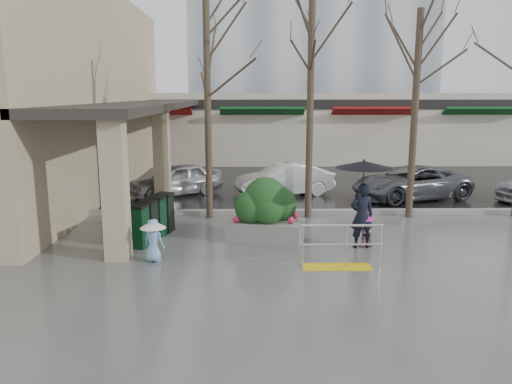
{
  "coord_description": "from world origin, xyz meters",
  "views": [
    {
      "loc": [
        -0.73,
        -12.17,
        3.95
      ],
      "look_at": [
        -0.53,
        1.25,
        1.3
      ],
      "focal_mm": 35.0,
      "sensor_mm": 36.0,
      "label": 1
    }
  ],
  "objects_px": {
    "planter": "(266,210)",
    "child_blue": "(153,236)",
    "news_boxes": "(152,219)",
    "tree_midwest": "(311,51)",
    "car_a": "(176,180)",
    "woman": "(363,192)",
    "tree_mideast": "(418,64)",
    "tree_west": "(207,56)",
    "car_c": "(411,183)",
    "child_pink": "(364,225)",
    "car_b": "(284,180)",
    "handrail": "(339,252)"
  },
  "relations": [
    {
      "from": "child_blue",
      "to": "car_a",
      "type": "height_order",
      "value": "car_a"
    },
    {
      "from": "woman",
      "to": "planter",
      "type": "distance_m",
      "value": 2.64
    },
    {
      "from": "child_blue",
      "to": "car_b",
      "type": "distance_m",
      "value": 8.69
    },
    {
      "from": "tree_midwest",
      "to": "woman",
      "type": "height_order",
      "value": "tree_midwest"
    },
    {
      "from": "tree_midwest",
      "to": "child_pink",
      "type": "distance_m",
      "value": 5.76
    },
    {
      "from": "tree_midwest",
      "to": "child_pink",
      "type": "xyz_separation_m",
      "value": [
        1.09,
        -3.2,
        -4.66
      ]
    },
    {
      "from": "planter",
      "to": "woman",
      "type": "bearing_deg",
      "value": -15.73
    },
    {
      "from": "woman",
      "to": "tree_west",
      "type": "bearing_deg",
      "value": -44.48
    },
    {
      "from": "woman",
      "to": "car_c",
      "type": "relative_size",
      "value": 0.51
    },
    {
      "from": "car_a",
      "to": "car_c",
      "type": "relative_size",
      "value": 0.82
    },
    {
      "from": "child_blue",
      "to": "news_boxes",
      "type": "distance_m",
      "value": 1.94
    },
    {
      "from": "tree_west",
      "to": "child_blue",
      "type": "xyz_separation_m",
      "value": [
        -1.0,
        -4.33,
        -4.45
      ]
    },
    {
      "from": "child_blue",
      "to": "car_b",
      "type": "relative_size",
      "value": 0.28
    },
    {
      "from": "planter",
      "to": "tree_mideast",
      "type": "bearing_deg",
      "value": 28.62
    },
    {
      "from": "tree_west",
      "to": "news_boxes",
      "type": "xyz_separation_m",
      "value": [
        -1.39,
        -2.43,
        -4.51
      ]
    },
    {
      "from": "car_a",
      "to": "tree_mideast",
      "type": "bearing_deg",
      "value": 33.1
    },
    {
      "from": "tree_midwest",
      "to": "woman",
      "type": "relative_size",
      "value": 3.01
    },
    {
      "from": "planter",
      "to": "tree_midwest",
      "type": "bearing_deg",
      "value": 60.59
    },
    {
      "from": "child_blue",
      "to": "news_boxes",
      "type": "xyz_separation_m",
      "value": [
        -0.39,
        1.9,
        -0.06
      ]
    },
    {
      "from": "woman",
      "to": "car_a",
      "type": "distance_m",
      "value": 9.09
    },
    {
      "from": "news_boxes",
      "to": "tree_mideast",
      "type": "bearing_deg",
      "value": 32.76
    },
    {
      "from": "woman",
      "to": "car_a",
      "type": "bearing_deg",
      "value": -56.39
    },
    {
      "from": "tree_midwest",
      "to": "car_a",
      "type": "xyz_separation_m",
      "value": [
        -4.81,
        3.64,
        -4.6
      ]
    },
    {
      "from": "woman",
      "to": "tree_midwest",
      "type": "bearing_deg",
      "value": -79.53
    },
    {
      "from": "tree_west",
      "to": "news_boxes",
      "type": "distance_m",
      "value": 5.31
    },
    {
      "from": "woman",
      "to": "car_a",
      "type": "height_order",
      "value": "woman"
    },
    {
      "from": "tree_west",
      "to": "child_pink",
      "type": "xyz_separation_m",
      "value": [
        4.29,
        -3.2,
        -4.51
      ]
    },
    {
      "from": "child_blue",
      "to": "car_a",
      "type": "relative_size",
      "value": 0.28
    },
    {
      "from": "car_b",
      "to": "car_c",
      "type": "height_order",
      "value": "same"
    },
    {
      "from": "child_blue",
      "to": "child_pink",
      "type": "bearing_deg",
      "value": -146.76
    },
    {
      "from": "tree_midwest",
      "to": "car_c",
      "type": "relative_size",
      "value": 1.54
    },
    {
      "from": "car_b",
      "to": "handrail",
      "type": "bearing_deg",
      "value": -12.19
    },
    {
      "from": "planter",
      "to": "child_blue",
      "type": "bearing_deg",
      "value": -147.76
    },
    {
      "from": "handrail",
      "to": "child_blue",
      "type": "distance_m",
      "value": 4.39
    },
    {
      "from": "planter",
      "to": "news_boxes",
      "type": "xyz_separation_m",
      "value": [
        -3.12,
        0.17,
        -0.27
      ]
    },
    {
      "from": "child_blue",
      "to": "car_b",
      "type": "height_order",
      "value": "car_b"
    },
    {
      "from": "tree_midwest",
      "to": "tree_mideast",
      "type": "relative_size",
      "value": 1.08
    },
    {
      "from": "planter",
      "to": "child_pink",
      "type": "bearing_deg",
      "value": -13.22
    },
    {
      "from": "car_b",
      "to": "tree_west",
      "type": "bearing_deg",
      "value": -53.9
    },
    {
      "from": "tree_midwest",
      "to": "child_pink",
      "type": "height_order",
      "value": "tree_midwest"
    },
    {
      "from": "tree_midwest",
      "to": "news_boxes",
      "type": "height_order",
      "value": "tree_midwest"
    },
    {
      "from": "woman",
      "to": "news_boxes",
      "type": "xyz_separation_m",
      "value": [
        -5.58,
        0.87,
        -0.91
      ]
    },
    {
      "from": "tree_mideast",
      "to": "child_pink",
      "type": "bearing_deg",
      "value": -124.56
    },
    {
      "from": "woman",
      "to": "planter",
      "type": "relative_size",
      "value": 1.06
    },
    {
      "from": "child_blue",
      "to": "car_c",
      "type": "height_order",
      "value": "car_c"
    },
    {
      "from": "child_blue",
      "to": "car_c",
      "type": "relative_size",
      "value": 0.23
    },
    {
      "from": "child_pink",
      "to": "car_a",
      "type": "distance_m",
      "value": 9.04
    },
    {
      "from": "tree_west",
      "to": "tree_midwest",
      "type": "relative_size",
      "value": 0.97
    },
    {
      "from": "woman",
      "to": "car_b",
      "type": "relative_size",
      "value": 0.61
    },
    {
      "from": "car_c",
      "to": "news_boxes",
      "type": "bearing_deg",
      "value": -76.63
    }
  ]
}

